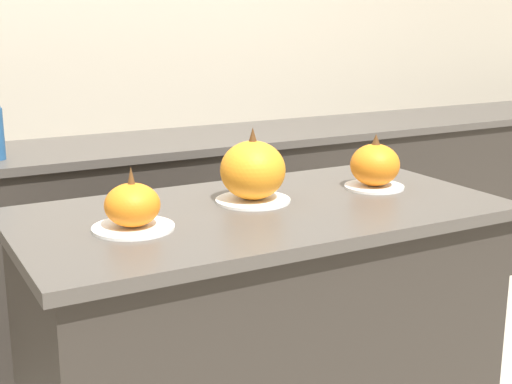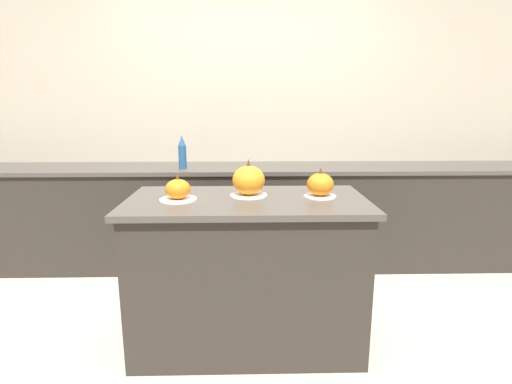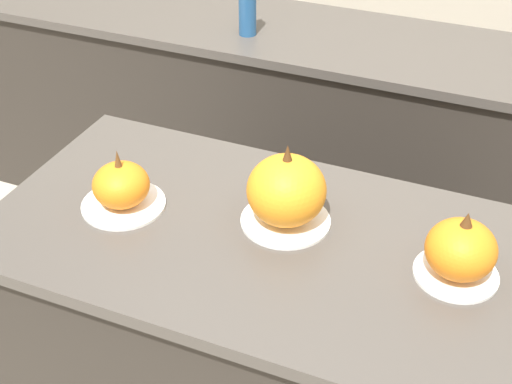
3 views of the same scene
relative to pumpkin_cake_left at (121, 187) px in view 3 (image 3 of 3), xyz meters
name	(u,v)px [view 3 (image 3 of 3)]	position (x,y,z in m)	size (l,w,h in m)	color
kitchen_island	(269,366)	(0.39, 0.03, -0.51)	(1.39, 0.72, 0.92)	#2D2823
back_counter	(382,150)	(0.39, 1.26, -0.52)	(6.00, 0.60, 0.91)	#2D2823
pumpkin_cake_left	(121,187)	(0.00, 0.00, 0.00)	(0.21, 0.21, 0.17)	white
pumpkin_cake_center	(286,192)	(0.40, 0.10, 0.03)	(0.22, 0.22, 0.22)	white
pumpkin_cake_right	(461,251)	(0.82, 0.06, 0.01)	(0.19, 0.19, 0.17)	white
bottle_tall	(247,0)	(-0.15, 1.15, 0.07)	(0.07, 0.07, 0.28)	#235184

